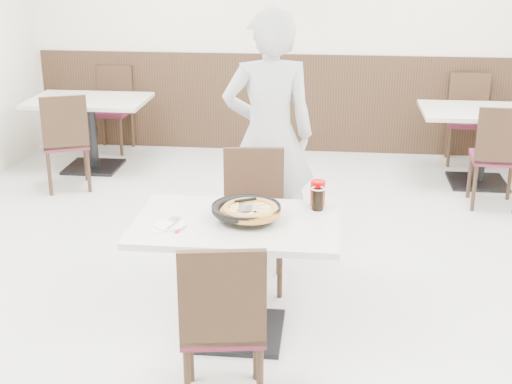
# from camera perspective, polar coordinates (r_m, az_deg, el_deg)

# --- Properties ---
(floor) EXTENTS (7.00, 7.00, 0.00)m
(floor) POSITION_cam_1_polar(r_m,az_deg,el_deg) (5.01, 1.03, -7.81)
(floor) COLOR #A7A7A2
(floor) RESTS_ON ground
(wall_back) EXTENTS (6.00, 0.04, 2.80)m
(wall_back) POSITION_cam_1_polar(r_m,az_deg,el_deg) (7.99, 3.43, 13.09)
(wall_back) COLOR beige
(wall_back) RESTS_ON floor
(wainscot_back) EXTENTS (5.90, 0.03, 1.10)m
(wainscot_back) POSITION_cam_1_polar(r_m,az_deg,el_deg) (8.11, 3.30, 7.09)
(wainscot_back) COLOR black
(wainscot_back) RESTS_ON floor
(main_table) EXTENTS (1.25, 0.87, 0.75)m
(main_table) POSITION_cam_1_polar(r_m,az_deg,el_deg) (4.32, -1.50, -6.94)
(main_table) COLOR #BCB8AF
(main_table) RESTS_ON floor
(chair_near) EXTENTS (0.48, 0.48, 0.95)m
(chair_near) POSITION_cam_1_polar(r_m,az_deg,el_deg) (3.69, -2.67, -10.23)
(chair_near) COLOR black
(chair_near) RESTS_ON floor
(chair_far) EXTENTS (0.46, 0.46, 0.95)m
(chair_far) POSITION_cam_1_polar(r_m,az_deg,el_deg) (4.88, -0.21, -2.44)
(chair_far) COLOR black
(chair_far) RESTS_ON floor
(trivet) EXTENTS (0.12, 0.12, 0.04)m
(trivet) POSITION_cam_1_polar(r_m,az_deg,el_deg) (4.15, -0.13, -2.19)
(trivet) COLOR black
(trivet) RESTS_ON main_table
(pizza_pan) EXTENTS (0.38, 0.38, 0.01)m
(pizza_pan) POSITION_cam_1_polar(r_m,az_deg,el_deg) (4.17, -0.79, -1.67)
(pizza_pan) COLOR black
(pizza_pan) RESTS_ON trivet
(pizza) EXTENTS (0.37, 0.37, 0.02)m
(pizza) POSITION_cam_1_polar(r_m,az_deg,el_deg) (4.14, -0.46, -1.61)
(pizza) COLOR #B67D38
(pizza) RESTS_ON pizza_pan
(pizza_server) EXTENTS (0.09, 0.11, 0.00)m
(pizza_server) POSITION_cam_1_polar(r_m,az_deg,el_deg) (4.11, -0.84, -1.29)
(pizza_server) COLOR silver
(pizza_server) RESTS_ON pizza
(napkin) EXTENTS (0.16, 0.16, 0.00)m
(napkin) POSITION_cam_1_polar(r_m,az_deg,el_deg) (4.10, -7.26, -2.84)
(napkin) COLOR white
(napkin) RESTS_ON main_table
(side_plate) EXTENTS (0.19, 0.19, 0.01)m
(side_plate) POSITION_cam_1_polar(r_m,az_deg,el_deg) (4.12, -6.89, -2.64)
(side_plate) COLOR white
(side_plate) RESTS_ON napkin
(fork) EXTENTS (0.06, 0.16, 0.00)m
(fork) POSITION_cam_1_polar(r_m,az_deg,el_deg) (4.10, -6.59, -2.57)
(fork) COLOR silver
(fork) RESTS_ON side_plate
(cola_glass) EXTENTS (0.08, 0.08, 0.13)m
(cola_glass) POSITION_cam_1_polar(r_m,az_deg,el_deg) (4.33, 4.95, -0.61)
(cola_glass) COLOR black
(cola_glass) RESTS_ON main_table
(red_cup) EXTENTS (0.10, 0.10, 0.16)m
(red_cup) POSITION_cam_1_polar(r_m,az_deg,el_deg) (4.40, 4.96, -0.10)
(red_cup) COLOR #C20000
(red_cup) RESTS_ON main_table
(diner_person) EXTENTS (0.76, 0.58, 1.87)m
(diner_person) POSITION_cam_1_polar(r_m,az_deg,el_deg) (5.25, 1.04, 4.47)
(diner_person) COLOR silver
(diner_person) RESTS_ON floor
(bg_table_left) EXTENTS (1.23, 0.85, 0.75)m
(bg_table_left) POSITION_cam_1_polar(r_m,az_deg,el_deg) (7.67, -13.05, 4.54)
(bg_table_left) COLOR #BCB8AF
(bg_table_left) RESTS_ON floor
(bg_chair_left_near) EXTENTS (0.55, 0.55, 0.95)m
(bg_chair_left_near) POSITION_cam_1_polar(r_m,az_deg,el_deg) (7.09, -14.98, 3.97)
(bg_chair_left_near) COLOR black
(bg_chair_left_near) RESTS_ON floor
(bg_chair_left_far) EXTENTS (0.46, 0.46, 0.95)m
(bg_chair_left_far) POSITION_cam_1_polar(r_m,az_deg,el_deg) (8.29, -11.57, 6.47)
(bg_chair_left_far) COLOR black
(bg_chair_left_far) RESTS_ON floor
(bg_table_right) EXTENTS (1.29, 0.94, 0.75)m
(bg_table_right) POSITION_cam_1_polar(r_m,az_deg,el_deg) (7.34, 17.54, 3.44)
(bg_table_right) COLOR #BCB8AF
(bg_table_right) RESTS_ON floor
(bg_chair_right_near) EXTENTS (0.44, 0.44, 0.95)m
(bg_chair_right_near) POSITION_cam_1_polar(r_m,az_deg,el_deg) (6.73, 18.62, 2.80)
(bg_chair_right_near) COLOR black
(bg_chair_right_near) RESTS_ON floor
(bg_chair_right_far) EXTENTS (0.46, 0.46, 0.95)m
(bg_chair_right_far) POSITION_cam_1_polar(r_m,az_deg,el_deg) (7.97, 16.60, 5.52)
(bg_chair_right_far) COLOR black
(bg_chair_right_far) RESTS_ON floor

